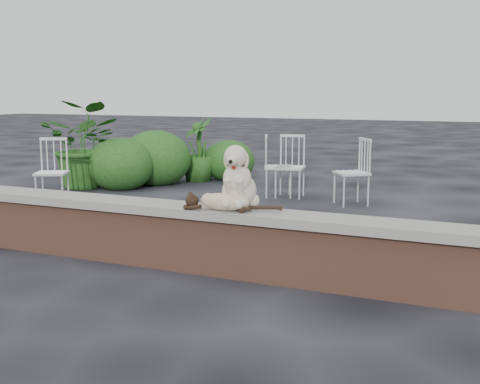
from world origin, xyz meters
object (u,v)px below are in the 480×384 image
at_px(dog, 239,176).
at_px(chair_b, 290,166).
at_px(chair_d, 352,172).
at_px(chair_e, 278,166).
at_px(chair_a, 52,172).
at_px(cat, 224,201).
at_px(potted_plant_b, 199,150).
at_px(potted_plant_a, 85,144).

distance_m(dog, chair_b, 3.96).
bearing_deg(chair_d, dog, -38.06).
relative_size(dog, chair_e, 0.61).
relative_size(chair_a, chair_b, 1.00).
relative_size(dog, chair_b, 0.61).
height_order(cat, potted_plant_b, potted_plant_b).
height_order(dog, chair_b, dog).
bearing_deg(chair_a, potted_plant_b, 47.03).
relative_size(chair_b, chair_d, 1.00).
height_order(dog, chair_a, dog).
bearing_deg(dog, chair_e, 96.86).
distance_m(dog, potted_plant_a, 5.43).
relative_size(cat, potted_plant_b, 0.88).
distance_m(cat, chair_e, 4.09).
distance_m(chair_b, potted_plant_a, 3.45).
bearing_deg(potted_plant_a, dog, -37.98).
height_order(cat, chair_b, chair_b).
height_order(dog, potted_plant_a, potted_plant_a).
xyz_separation_m(potted_plant_a, potted_plant_b, (1.34, 1.46, -0.16)).
xyz_separation_m(dog, chair_d, (0.12, 3.61, -0.40)).
xyz_separation_m(dog, cat, (-0.08, -0.15, -0.20)).
xyz_separation_m(chair_b, potted_plant_a, (-3.40, -0.50, 0.25)).
bearing_deg(potted_plant_a, potted_plant_b, 47.31).
distance_m(chair_a, potted_plant_a, 1.55).
bearing_deg(chair_e, potted_plant_b, 41.14).
distance_m(dog, potted_plant_b, 5.63).
bearing_deg(chair_d, chair_a, -102.29).
distance_m(chair_b, potted_plant_b, 2.27).
height_order(chair_e, chair_d, same).
bearing_deg(potted_plant_b, cat, -60.02).
bearing_deg(chair_b, dog, -85.64).
height_order(chair_e, chair_b, same).
height_order(cat, potted_plant_a, potted_plant_a).
height_order(chair_b, chair_d, same).
height_order(chair_a, potted_plant_b, potted_plant_b).
bearing_deg(cat, potted_plant_a, 131.71).
xyz_separation_m(dog, chair_e, (-1.05, 3.82, -0.40)).
xyz_separation_m(chair_e, potted_plant_a, (-3.22, -0.48, 0.25)).
bearing_deg(potted_plant_a, chair_d, 3.57).
distance_m(chair_b, chair_d, 1.02).
bearing_deg(chair_e, cat, 172.23).
relative_size(dog, cat, 0.57).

